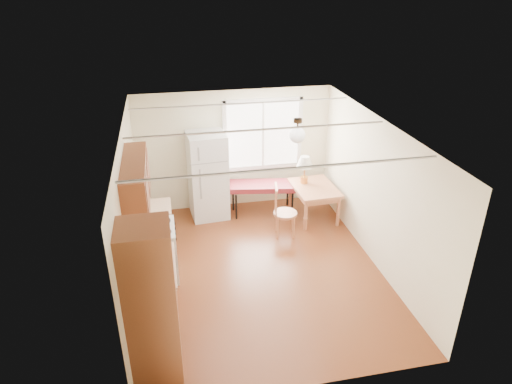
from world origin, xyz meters
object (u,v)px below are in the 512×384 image
object	(u,v)px
refrigerator	(208,176)
chair	(280,208)
dining_table	(314,191)
bench	(263,187)

from	to	relation	value
refrigerator	chair	xyz separation A→B (m)	(1.24, -1.08, -0.30)
dining_table	chair	distance (m)	1.02
dining_table	bench	bearing A→B (deg)	154.30
bench	dining_table	xyz separation A→B (m)	(0.98, -0.42, -0.00)
bench	chair	distance (m)	0.98
chair	bench	bearing A→B (deg)	107.68
bench	dining_table	world-z (taller)	dining_table
bench	chair	size ratio (longest dim) A/B	1.45
bench	chair	xyz separation A→B (m)	(0.13, -0.98, 0.00)
refrigerator	bench	bearing A→B (deg)	-10.14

